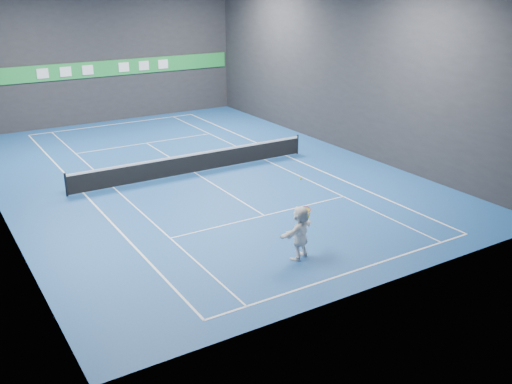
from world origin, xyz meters
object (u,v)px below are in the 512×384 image
tennis_ball (301,179)px  tennis_racket (307,210)px  player (300,232)px  tennis_net (194,162)px

tennis_ball → tennis_racket: tennis_ball is taller
player → tennis_net: 10.21m
player → tennis_racket: 0.78m
tennis_net → tennis_racket: tennis_racket is taller
tennis_racket → player: bearing=-170.6°
player → tennis_racket: size_ratio=3.49×
tennis_ball → tennis_net: 10.51m
tennis_ball → tennis_net: size_ratio=0.01×
player → tennis_racket: player is taller
player → tennis_ball: bearing=8.7°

